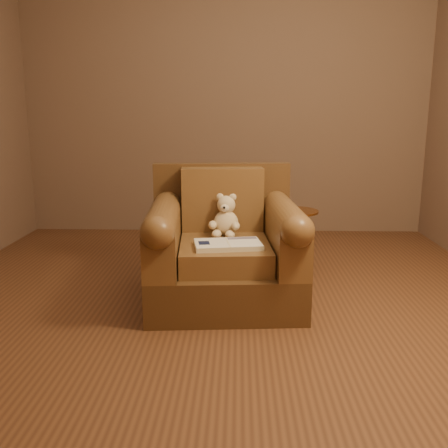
{
  "coord_description": "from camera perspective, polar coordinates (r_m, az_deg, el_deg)",
  "views": [
    {
      "loc": [
        0.13,
        -3.08,
        1.21
      ],
      "look_at": [
        0.05,
        -0.04,
        0.53
      ],
      "focal_mm": 40.0,
      "sensor_mm": 36.0,
      "label": 1
    }
  ],
  "objects": [
    {
      "name": "teddy_bear",
      "position": [
        3.28,
        0.18,
        0.5
      ],
      "size": [
        0.21,
        0.23,
        0.28
      ],
      "rotation": [
        0.0,
        0.0,
        -0.15
      ],
      "color": "beige",
      "rests_on": "armchair"
    },
    {
      "name": "side_table",
      "position": [
        3.82,
        8.0,
        -1.78
      ],
      "size": [
        0.35,
        0.35,
        0.49
      ],
      "color": "#C47F36",
      "rests_on": "floor"
    },
    {
      "name": "floor",
      "position": [
        3.31,
        -0.76,
        -8.72
      ],
      "size": [
        4.0,
        4.0,
        0.0
      ],
      "primitive_type": "plane",
      "color": "brown",
      "rests_on": "ground"
    },
    {
      "name": "guidebook",
      "position": [
        3.02,
        0.45,
        -2.37
      ],
      "size": [
        0.43,
        0.3,
        0.03
      ],
      "rotation": [
        0.0,
        0.0,
        0.16
      ],
      "color": "beige",
      "rests_on": "armchair"
    },
    {
      "name": "room",
      "position": [
        3.13,
        -0.86,
        21.99
      ],
      "size": [
        4.02,
        4.02,
        2.71
      ],
      "color": "brown",
      "rests_on": "ground"
    },
    {
      "name": "armchair",
      "position": [
        3.25,
        -0.01,
        -2.97
      ],
      "size": [
        1.02,
        0.97,
        0.86
      ],
      "rotation": [
        0.0,
        0.0,
        0.07
      ],
      "color": "#52351B",
      "rests_on": "floor"
    }
  ]
}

